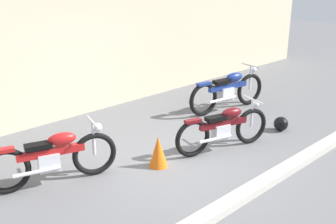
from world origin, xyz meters
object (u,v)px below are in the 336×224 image
object	(u,v)px
helmet	(281,124)
motorcycle_blue	(228,90)
traffic_cone	(158,151)
motorcycle_red	(53,157)
motorcycle_maroon	(224,128)

from	to	relation	value
helmet	motorcycle_blue	world-z (taller)	motorcycle_blue
traffic_cone	motorcycle_blue	world-z (taller)	motorcycle_blue
helmet	motorcycle_red	bearing A→B (deg)	164.32
helmet	motorcycle_red	xyz separation A→B (m)	(-4.51, 1.27, 0.30)
helmet	traffic_cone	size ratio (longest dim) A/B	0.54
motorcycle_maroon	traffic_cone	bearing A→B (deg)	-177.63
motorcycle_red	traffic_cone	bearing A→B (deg)	-6.32
motorcycle_blue	motorcycle_red	size ratio (longest dim) A/B	1.10
helmet	motorcycle_maroon	size ratio (longest dim) A/B	0.15
motorcycle_blue	motorcycle_maroon	world-z (taller)	motorcycle_blue
motorcycle_red	motorcycle_maroon	world-z (taller)	motorcycle_red
motorcycle_blue	motorcycle_red	bearing A→B (deg)	-166.38
helmet	traffic_cone	world-z (taller)	traffic_cone
traffic_cone	motorcycle_maroon	size ratio (longest dim) A/B	0.28
motorcycle_maroon	motorcycle_red	bearing A→B (deg)	176.77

